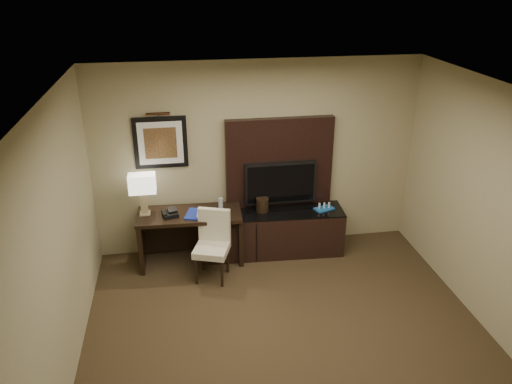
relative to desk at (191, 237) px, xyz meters
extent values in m
cube|color=#322616|center=(0.99, -2.15, -0.38)|extent=(4.50, 5.00, 0.01)
cube|color=silver|center=(0.99, -2.15, 2.33)|extent=(4.50, 5.00, 0.01)
cube|color=tan|center=(0.99, 0.35, 0.98)|extent=(4.50, 0.01, 2.70)
cube|color=tan|center=(-1.26, -2.15, 0.98)|extent=(0.01, 5.00, 2.70)
cube|color=black|center=(0.00, 0.00, 0.00)|extent=(1.42, 0.65, 0.75)
cube|color=black|center=(1.20, 0.05, -0.05)|extent=(1.92, 0.63, 0.65)
cube|color=black|center=(1.29, 0.29, 0.90)|extent=(1.50, 0.12, 1.30)
cube|color=black|center=(1.29, 0.19, 0.65)|extent=(1.00, 0.08, 0.60)
cube|color=black|center=(-0.31, 0.33, 1.28)|extent=(0.70, 0.04, 0.70)
cylinder|color=#3E2113|center=(-0.31, 0.29, 1.68)|extent=(0.04, 0.04, 0.30)
cube|color=navy|center=(0.08, -0.07, 0.38)|extent=(0.33, 0.39, 0.02)
imported|color=tan|center=(0.10, -0.05, 0.49)|extent=(0.18, 0.04, 0.24)
cylinder|color=#ABBEC1|center=(0.43, 0.02, 0.46)|extent=(0.07, 0.07, 0.18)
cylinder|color=black|center=(1.01, 0.09, 0.38)|extent=(0.20, 0.20, 0.20)
camera|label=1|loc=(-0.08, -6.06, 3.39)|focal=35.00mm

